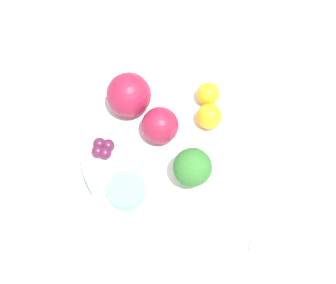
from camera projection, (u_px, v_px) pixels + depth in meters
ground_plane at (168, 163)px, 0.71m from camera, size 6.00×6.00×0.00m
table_surface at (168, 160)px, 0.70m from camera, size 1.20×1.20×0.02m
bowl at (168, 151)px, 0.67m from camera, size 0.25×0.25×0.04m
broccoli at (191, 169)px, 0.60m from camera, size 0.05×0.05×0.06m
apple_red at (157, 127)px, 0.64m from camera, size 0.05×0.05×0.05m
apple_green at (129, 95)px, 0.65m from camera, size 0.06×0.06×0.06m
orange_front at (208, 94)px, 0.67m from camera, size 0.03×0.03×0.03m
orange_back at (211, 118)px, 0.65m from camera, size 0.04×0.04×0.04m
grape_cluster at (103, 148)px, 0.64m from camera, size 0.03×0.03×0.02m
small_cup at (126, 191)px, 0.61m from camera, size 0.05×0.05×0.02m
spoon at (281, 255)px, 0.62m from camera, size 0.07×0.08×0.01m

